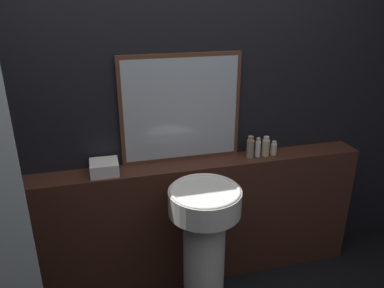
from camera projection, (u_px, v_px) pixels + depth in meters
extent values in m
cube|color=black|center=(179.00, 111.00, 2.47)|extent=(8.00, 0.06, 2.50)
cube|color=#422319|center=(185.00, 223.00, 2.65)|extent=(2.53, 0.21, 0.92)
cylinder|color=white|center=(204.00, 266.00, 2.33)|extent=(0.25, 0.25, 0.79)
cylinder|color=white|center=(205.00, 201.00, 2.15)|extent=(0.42, 0.42, 0.14)
torus|color=white|center=(205.00, 191.00, 2.13)|extent=(0.41, 0.41, 0.02)
cube|color=#563323|center=(181.00, 109.00, 2.42)|extent=(0.80, 0.03, 0.71)
cube|color=#B2BCC6|center=(182.00, 109.00, 2.41)|extent=(0.75, 0.02, 0.66)
cube|color=white|center=(104.00, 167.00, 2.34)|extent=(0.17, 0.16, 0.08)
cylinder|color=gray|center=(250.00, 149.00, 2.56)|extent=(0.05, 0.05, 0.13)
cylinder|color=tan|center=(251.00, 138.00, 2.53)|extent=(0.04, 0.04, 0.03)
cylinder|color=white|center=(258.00, 149.00, 2.58)|extent=(0.04, 0.04, 0.11)
cylinder|color=silver|center=(258.00, 140.00, 2.55)|extent=(0.03, 0.03, 0.02)
cylinder|color=#C6B284|center=(266.00, 148.00, 2.59)|extent=(0.05, 0.05, 0.12)
cylinder|color=silver|center=(266.00, 138.00, 2.57)|extent=(0.04, 0.04, 0.03)
cylinder|color=beige|center=(274.00, 149.00, 2.61)|extent=(0.04, 0.04, 0.08)
cylinder|color=silver|center=(274.00, 142.00, 2.59)|extent=(0.03, 0.03, 0.02)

